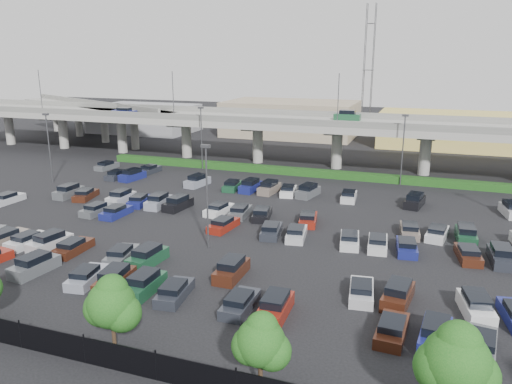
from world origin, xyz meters
TOP-DOWN VIEW (x-y plane):
  - ground at (0.00, 0.00)m, footprint 280.00×280.00m
  - overpass at (-0.21, 32.01)m, footprint 150.00×13.00m
  - on_ramp at (-52.10, 43.05)m, footprint 50.93×30.13m
  - hedge at (0.00, 25.00)m, footprint 66.00×1.60m
  - fence at (-0.05, -28.00)m, footprint 70.00×0.10m
  - tree_row at (0.70, -26.53)m, footprint 65.07×3.66m
  - parked_cars at (-0.43, -4.14)m, footprint 62.92×41.61m
  - light_poles at (-4.13, 2.00)m, footprint 66.90×48.38m
  - distant_buildings at (12.38, 61.81)m, footprint 138.00×24.00m
  - comm_tower at (4.00, 74.00)m, footprint 2.40×2.40m

SIDE VIEW (x-z plane):
  - ground at x=0.00m, z-range 0.00..0.00m
  - hedge at x=0.00m, z-range 0.00..1.10m
  - parked_cars at x=-0.43m, z-range -0.21..1.46m
  - fence at x=-0.05m, z-range -0.10..1.90m
  - tree_row at x=0.70m, z-range 0.55..6.49m
  - distant_buildings at x=12.38m, z-range -0.76..8.24m
  - light_poles at x=-4.13m, z-range 1.09..11.39m
  - on_ramp at x=-52.10m, z-range 2.46..11.26m
  - overpass at x=-0.21m, z-range -0.93..14.87m
  - comm_tower at x=4.00m, z-range 0.61..30.61m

